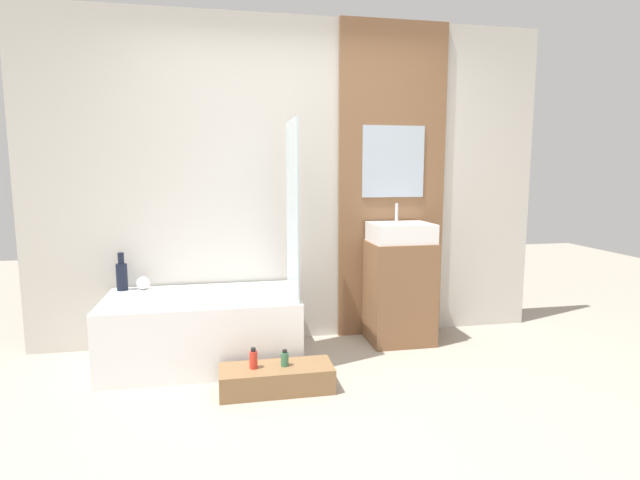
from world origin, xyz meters
name	(u,v)px	position (x,y,z in m)	size (l,w,h in m)	color
ground_plane	(340,430)	(0.00, 0.00, 0.00)	(12.00, 12.00, 0.00)	#A39989
wall_tiled_back	(296,183)	(0.00, 1.58, 1.30)	(4.20, 0.06, 2.60)	beige
wall_wood_accent	(392,181)	(0.81, 1.53, 1.31)	(0.92, 0.04, 2.60)	brown
bathtub	(203,329)	(-0.76, 1.14, 0.25)	(1.37, 0.77, 0.50)	white
glass_shower_screen	(292,209)	(-0.10, 1.06, 1.12)	(0.01, 0.56, 1.25)	silver
wooden_step_bench	(277,378)	(-0.28, 0.56, 0.08)	(0.72, 0.28, 0.16)	olive
vanity_cabinet	(399,292)	(0.81, 1.30, 0.41)	(0.51, 0.42, 0.83)	brown
sink	(401,233)	(0.81, 1.30, 0.91)	(0.48, 0.39, 0.31)	white
vase_tall_dark	(122,275)	(-1.35, 1.44, 0.62)	(0.08, 0.08, 0.29)	black
vase_round_light	(143,283)	(-1.20, 1.43, 0.55)	(0.10, 0.10, 0.10)	white
bottle_soap_primary	(253,359)	(-0.43, 0.56, 0.22)	(0.05, 0.05, 0.14)	red
bottle_soap_secondary	(285,359)	(-0.23, 0.56, 0.21)	(0.05, 0.05, 0.11)	#38704C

